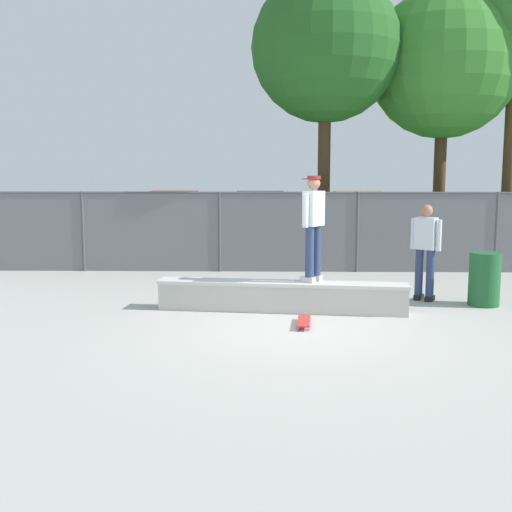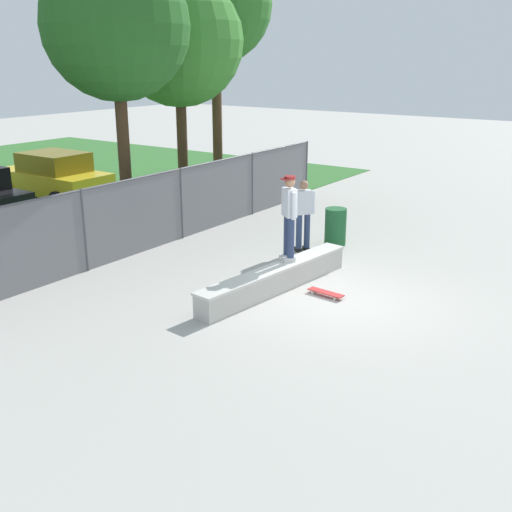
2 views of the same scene
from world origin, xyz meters
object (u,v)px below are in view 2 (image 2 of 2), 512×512
object	(u,v)px
skateboarder	(289,214)
skateboard	(326,293)
tree_near_left	(116,26)
tree_mid	(215,6)
tree_near_right	(179,41)
trash_bin	(335,227)
bystander	(303,213)
concrete_ledge	(276,279)
car_yellow	(53,176)

from	to	relation	value
skateboarder	skateboard	xyz separation A→B (m)	(-0.20, -1.05, -1.48)
skateboard	tree_near_left	bearing A→B (deg)	82.81
skateboarder	tree_mid	distance (m)	9.69
skateboarder	tree_near_left	bearing A→B (deg)	83.53
skateboarder	tree_near_right	world-z (taller)	tree_near_right
skateboarder	tree_near_left	xyz separation A→B (m)	(0.63, 5.56, 3.87)
skateboard	trash_bin	bearing A→B (deg)	25.19
skateboarder	bystander	bearing A→B (deg)	23.25
skateboard	tree_near_left	world-z (taller)	tree_near_left
skateboarder	trash_bin	bearing A→B (deg)	9.65
tree_near_right	concrete_ledge	bearing A→B (deg)	-124.32
concrete_ledge	bystander	size ratio (longest dim) A/B	2.42
tree_near_right	skateboard	bearing A→B (deg)	-118.43
car_yellow	trash_bin	bearing A→B (deg)	-85.18
tree_near_left	tree_near_right	distance (m)	3.24
bystander	trash_bin	bearing A→B (deg)	-21.63
tree_near_left	concrete_ledge	bearing A→B (deg)	-101.85
bystander	concrete_ledge	bearing A→B (deg)	-160.59
skateboarder	bystander	size ratio (longest dim) A/B	1.01
tree_near_left	car_yellow	distance (m)	7.21
concrete_ledge	skateboard	bearing A→B (deg)	-71.77
trash_bin	skateboard	bearing A→B (deg)	-154.81
tree_near_right	tree_mid	distance (m)	2.14
skateboard	tree_mid	distance (m)	11.26
concrete_ledge	tree_mid	distance (m)	10.69
tree_near_left	trash_bin	distance (m)	7.49
tree_near_left	trash_bin	size ratio (longest dim) A/B	7.52
skateboard	tree_near_right	world-z (taller)	tree_near_right
tree_near_left	trash_bin	xyz separation A→B (m)	(2.54, -5.02, -4.94)
tree_near_left	tree_mid	distance (m)	5.11
skateboarder	tree_near_right	size ratio (longest dim) A/B	0.26
tree_near_right	skateboarder	bearing A→B (deg)	-120.93
concrete_ledge	tree_mid	bearing A→B (deg)	46.03
concrete_ledge	bystander	xyz separation A→B (m)	(2.71, 0.96, 0.74)
skateboarder	bystander	world-z (taller)	skateboarder
skateboarder	tree_near_left	size ratio (longest dim) A/B	0.25
tree_near_right	bystander	xyz separation A→B (m)	(-1.60, -5.36, -4.15)
concrete_ledge	trash_bin	world-z (taller)	trash_bin
skateboarder	skateboard	bearing A→B (deg)	-100.99
skateboard	tree_near_right	bearing A→B (deg)	61.57
concrete_ledge	bystander	bearing A→B (deg)	19.41
concrete_ledge	skateboard	distance (m)	1.10
concrete_ledge	trash_bin	bearing A→B (deg)	8.60
tree_mid	trash_bin	bearing A→B (deg)	-112.81
bystander	skateboard	bearing A→B (deg)	-140.18
car_yellow	skateboard	bearing A→B (deg)	-101.86
bystander	trash_bin	world-z (taller)	bystander
skateboard	bystander	distance (m)	3.23
trash_bin	concrete_ledge	bearing A→B (deg)	-171.40
concrete_ledge	skateboard	size ratio (longest dim) A/B	5.41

